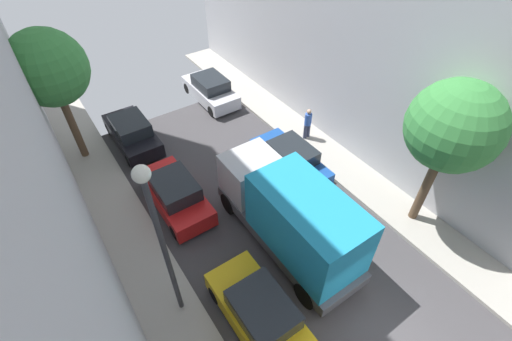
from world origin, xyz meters
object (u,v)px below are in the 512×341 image
(parked_car_left_3, at_px, (261,314))
(lamp_post, at_px, (159,231))
(street_tree_0, at_px, (48,69))
(street_tree_1, at_px, (454,127))
(parked_car_right_1, at_px, (290,160))
(delivery_truck, at_px, (291,215))
(parked_car_left_4, at_px, (175,194))
(parked_car_left_5, at_px, (132,133))
(parked_car_right_2, at_px, (210,90))
(pedestrian, at_px, (308,123))

(parked_car_left_3, bearing_deg, lamp_post, 133.75)
(street_tree_0, height_order, street_tree_1, street_tree_0)
(parked_car_right_1, relative_size, delivery_truck, 0.64)
(delivery_truck, height_order, street_tree_0, street_tree_0)
(parked_car_left_4, relative_size, street_tree_1, 0.67)
(parked_car_left_5, relative_size, parked_car_right_1, 1.00)
(parked_car_left_3, xyz_separation_m, parked_car_right_2, (5.40, 12.99, 0.00))
(parked_car_left_5, xyz_separation_m, parked_car_right_2, (5.40, 1.47, 0.00))
(parked_car_left_5, relative_size, street_tree_0, 0.67)
(parked_car_left_5, height_order, lamp_post, lamp_post)
(parked_car_right_2, distance_m, street_tree_0, 8.88)
(street_tree_0, relative_size, lamp_post, 0.98)
(delivery_truck, bearing_deg, parked_car_right_2, 76.21)
(street_tree_0, bearing_deg, parked_car_left_5, -9.36)
(delivery_truck, height_order, lamp_post, lamp_post)
(parked_car_left_3, relative_size, pedestrian, 2.44)
(parked_car_left_3, relative_size, parked_car_right_1, 1.00)
(parked_car_right_1, distance_m, pedestrian, 2.71)
(street_tree_0, height_order, lamp_post, lamp_post)
(parked_car_right_1, height_order, street_tree_0, street_tree_0)
(street_tree_0, relative_size, street_tree_1, 1.01)
(parked_car_right_2, bearing_deg, parked_car_left_5, -164.74)
(street_tree_1, xyz_separation_m, lamp_post, (-9.74, 1.92, -0.46))
(parked_car_left_4, xyz_separation_m, parked_car_left_5, (0.00, 5.19, 0.00))
(parked_car_left_5, height_order, street_tree_1, street_tree_1)
(pedestrian, bearing_deg, parked_car_left_5, 148.03)
(parked_car_left_3, height_order, parked_car_left_4, same)
(street_tree_0, xyz_separation_m, street_tree_1, (10.26, -11.85, -0.05))
(street_tree_1, bearing_deg, parked_car_left_4, 141.41)
(pedestrian, distance_m, lamp_post, 11.15)
(parked_car_left_3, xyz_separation_m, parked_car_left_4, (0.00, 6.33, 0.00))
(lamp_post, bearing_deg, parked_car_left_5, 78.73)
(parked_car_left_3, xyz_separation_m, parked_car_right_1, (5.40, 5.28, 0.00))
(street_tree_0, bearing_deg, lamp_post, -87.05)
(parked_car_left_3, xyz_separation_m, street_tree_0, (-2.41, 11.91, 4.09))
(parked_car_right_1, bearing_deg, parked_car_left_5, 130.91)
(parked_car_right_2, bearing_deg, parked_car_left_3, -112.57)
(parked_car_left_3, distance_m, lamp_post, 4.50)
(street_tree_0, bearing_deg, delivery_truck, -62.75)
(parked_car_right_2, xyz_separation_m, street_tree_1, (2.44, -12.92, 4.03))
(parked_car_left_3, height_order, delivery_truck, delivery_truck)
(parked_car_left_4, distance_m, pedestrian, 7.68)
(parked_car_left_5, relative_size, delivery_truck, 0.64)
(parked_car_left_3, height_order, parked_car_right_2, same)
(street_tree_1, bearing_deg, street_tree_0, 130.89)
(parked_car_left_3, bearing_deg, delivery_truck, 36.36)
(parked_car_left_4, xyz_separation_m, lamp_post, (-1.90, -4.34, 3.57))
(parked_car_right_1, bearing_deg, parked_car_right_2, 90.00)
(parked_car_left_5, bearing_deg, parked_car_left_3, -90.00)
(parked_car_left_4, xyz_separation_m, parked_car_right_1, (5.40, -1.04, 0.00))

